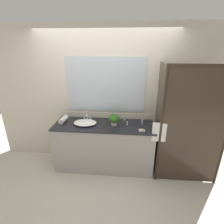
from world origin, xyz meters
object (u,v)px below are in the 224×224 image
(amenity_bottle_lotion, at_px, (127,123))
(rolled_towel_near_edge, at_px, (63,120))
(soap_dish, at_px, (142,130))
(potted_plant, at_px, (114,119))
(amenity_bottle_body_wash, at_px, (125,119))
(amenity_bottle_shampoo, at_px, (142,122))
(faucet, at_px, (87,118))
(sink_basin, at_px, (85,123))

(amenity_bottle_lotion, distance_m, rolled_towel_near_edge, 1.18)
(soap_dish, xyz_separation_m, rolled_towel_near_edge, (-1.43, 0.22, 0.03))
(soap_dish, bearing_deg, potted_plant, 160.00)
(amenity_bottle_body_wash, xyz_separation_m, amenity_bottle_shampoo, (0.32, -0.10, 0.01))
(amenity_bottle_body_wash, distance_m, amenity_bottle_shampoo, 0.34)
(amenity_bottle_body_wash, bearing_deg, faucet, -177.51)
(amenity_bottle_lotion, height_order, amenity_bottle_body_wash, amenity_bottle_lotion)
(amenity_bottle_lotion, xyz_separation_m, rolled_towel_near_edge, (-1.18, 0.02, 0.00))
(amenity_bottle_shampoo, bearing_deg, faucet, 176.21)
(sink_basin, height_order, amenity_bottle_body_wash, amenity_bottle_body_wash)
(sink_basin, xyz_separation_m, amenity_bottle_lotion, (0.76, 0.04, 0.01))
(potted_plant, height_order, soap_dish, potted_plant)
(soap_dish, relative_size, amenity_bottle_body_wash, 1.29)
(faucet, distance_m, amenity_bottle_shampoo, 1.03)
(amenity_bottle_shampoo, distance_m, rolled_towel_near_edge, 1.45)
(amenity_bottle_lotion, bearing_deg, sink_basin, -177.33)
(amenity_bottle_lotion, xyz_separation_m, amenity_bottle_body_wash, (-0.05, 0.17, -0.01))
(rolled_towel_near_edge, bearing_deg, amenity_bottle_shampoo, 2.04)
(faucet, relative_size, potted_plant, 0.81)
(potted_plant, xyz_separation_m, amenity_bottle_lotion, (0.23, 0.02, -0.08))
(potted_plant, bearing_deg, amenity_bottle_lotion, 6.08)
(faucet, relative_size, amenity_bottle_body_wash, 2.20)
(soap_dish, bearing_deg, amenity_bottle_shampoo, 84.64)
(amenity_bottle_lotion, distance_m, amenity_bottle_body_wash, 0.18)
(sink_basin, bearing_deg, soap_dish, -9.27)
(rolled_towel_near_edge, bearing_deg, potted_plant, -2.92)
(soap_dish, bearing_deg, rolled_towel_near_edge, 171.13)
(faucet, bearing_deg, soap_dish, -18.84)
(amenity_bottle_body_wash, bearing_deg, soap_dish, -51.29)
(amenity_bottle_lotion, relative_size, amenity_bottle_body_wash, 1.21)
(sink_basin, distance_m, amenity_bottle_shampoo, 1.04)
(sink_basin, height_order, rolled_towel_near_edge, rolled_towel_near_edge)
(soap_dish, relative_size, amenity_bottle_shampoo, 1.11)
(soap_dish, distance_m, rolled_towel_near_edge, 1.44)
(faucet, relative_size, amenity_bottle_shampoo, 1.89)
(amenity_bottle_lotion, bearing_deg, amenity_bottle_body_wash, 106.67)
(rolled_towel_near_edge, bearing_deg, faucet, 15.83)
(faucet, height_order, amenity_bottle_lotion, faucet)
(potted_plant, xyz_separation_m, amenity_bottle_body_wash, (0.18, 0.20, -0.08))
(amenity_bottle_body_wash, distance_m, rolled_towel_near_edge, 1.14)
(faucet, height_order, rolled_towel_near_edge, faucet)
(sink_basin, height_order, faucet, faucet)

